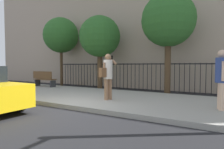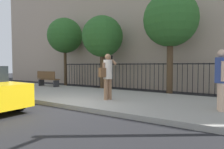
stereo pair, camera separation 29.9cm
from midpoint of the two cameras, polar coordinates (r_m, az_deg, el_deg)
The scene contains 9 objects.
ground_plane at distance 6.89m, azimuth -15.52°, elevation -9.70°, with size 60.00×60.00×0.00m, color black.
sidewalk at distance 8.54m, azimuth -4.87°, elevation -6.70°, with size 28.00×4.40×0.15m, color #9E9B93.
iron_fence at distance 11.66m, azimuth 5.55°, elevation 0.50°, with size 12.03×0.04×1.60m.
pedestrian_on_phone at distance 7.35m, azimuth -2.47°, elevation 0.42°, with size 0.52×0.71×1.76m.
pedestrian_walking at distance 6.46m, azimuth 28.49°, elevation -0.26°, with size 0.41×0.48×1.78m.
street_bench at distance 12.74m, azimuth -20.16°, elevation -1.14°, with size 1.60×0.45×0.95m.
street_tree_near at distance 10.23m, azimuth 15.46°, elevation 15.12°, with size 2.65×2.65×5.04m.
street_tree_mid at distance 14.39m, azimuth -15.44°, elevation 11.05°, with size 2.48×2.48×4.83m.
street_tree_far at distance 11.82m, azimuth -4.39°, elevation 11.02°, with size 2.47×2.47×4.44m.
Camera 1 is at (4.68, -4.79, 1.47)m, focal length 30.92 mm.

